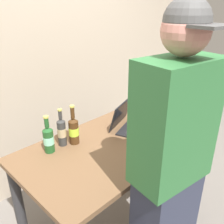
% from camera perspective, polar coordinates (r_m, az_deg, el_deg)
% --- Properties ---
extents(ground_plane, '(8.00, 8.00, 0.00)m').
position_cam_1_polar(ground_plane, '(2.30, -0.36, -23.60)').
color(ground_plane, slate).
rests_on(ground_plane, ground).
extents(desk, '(1.34, 0.79, 0.76)m').
position_cam_1_polar(desk, '(1.89, -0.41, -10.70)').
color(desk, brown).
rests_on(desk, ground).
extents(laptop, '(0.43, 0.39, 0.22)m').
position_cam_1_polar(laptop, '(2.02, 4.46, -2.36)').
color(laptop, black).
rests_on(laptop, desk).
extents(beer_bottle_amber, '(0.07, 0.07, 0.27)m').
position_cam_1_polar(beer_bottle_amber, '(1.73, -14.55, -5.99)').
color(beer_bottle_amber, '#1E5123').
rests_on(beer_bottle_amber, desk).
extents(beer_bottle_dark, '(0.07, 0.07, 0.30)m').
position_cam_1_polar(beer_bottle_dark, '(1.80, -8.90, -4.10)').
color(beer_bottle_dark, '#472B14').
rests_on(beer_bottle_dark, desk).
extents(beer_bottle_brown, '(0.06, 0.06, 0.28)m').
position_cam_1_polar(beer_bottle_brown, '(1.79, -11.61, -4.41)').
color(beer_bottle_brown, '#333333').
rests_on(beer_bottle_brown, desk).
extents(person_figure, '(0.43, 0.33, 1.73)m').
position_cam_1_polar(person_figure, '(1.35, 13.08, -13.99)').
color(person_figure, '#2D3347').
rests_on(person_figure, ground).
extents(back_wall, '(6.00, 0.10, 2.60)m').
position_cam_1_polar(back_wall, '(2.33, -17.21, 13.13)').
color(back_wall, tan).
rests_on(back_wall, ground).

